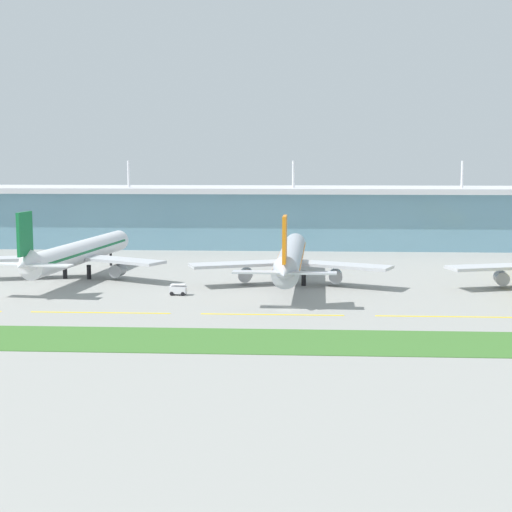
# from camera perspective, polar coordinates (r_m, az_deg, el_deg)

# --- Properties ---
(ground_plane) EXTENTS (600.00, 600.00, 0.00)m
(ground_plane) POSITION_cam_1_polar(r_m,az_deg,el_deg) (156.37, 2.38, -3.94)
(ground_plane) COLOR gray
(terminal_building) EXTENTS (288.00, 34.00, 29.59)m
(terminal_building) POSITION_cam_1_polar(r_m,az_deg,el_deg) (266.40, 2.78, 2.96)
(terminal_building) COLOR #6693A8
(terminal_building) RESTS_ON ground
(airliner_near_middle) EXTENTS (48.53, 68.40, 18.90)m
(airliner_near_middle) POSITION_cam_1_polar(r_m,az_deg,el_deg) (200.89, -12.99, 0.23)
(airliner_near_middle) COLOR silver
(airliner_near_middle) RESTS_ON ground
(airliner_center) EXTENTS (48.78, 70.65, 18.90)m
(airliner_center) POSITION_cam_1_polar(r_m,az_deg,el_deg) (185.87, 2.59, -0.14)
(airliner_center) COLOR #ADB2BC
(airliner_center) RESTS_ON ground
(taxiway_stripe_mid_west) EXTENTS (28.00, 0.70, 0.04)m
(taxiway_stripe_mid_west) POSITION_cam_1_polar(r_m,az_deg,el_deg) (155.57, -11.45, -4.13)
(taxiway_stripe_mid_west) COLOR yellow
(taxiway_stripe_mid_west) RESTS_ON ground
(taxiway_stripe_centre) EXTENTS (28.00, 0.70, 0.04)m
(taxiway_stripe_centre) POSITION_cam_1_polar(r_m,az_deg,el_deg) (150.61, 1.20, -4.36)
(taxiway_stripe_centre) COLOR yellow
(taxiway_stripe_centre) RESTS_ON ground
(taxiway_stripe_mid_east) EXTENTS (28.00, 0.70, 0.04)m
(taxiway_stripe_mid_east) POSITION_cam_1_polar(r_m,az_deg,el_deg) (153.23, 14.05, -4.38)
(taxiway_stripe_mid_east) COLOR yellow
(taxiway_stripe_mid_east) RESTS_ON ground
(grass_verge) EXTENTS (300.00, 18.00, 0.10)m
(grass_verge) POSITION_cam_1_polar(r_m,az_deg,el_deg) (128.94, 2.18, -6.33)
(grass_verge) COLOR #3D702D
(grass_verge) RESTS_ON ground
(baggage_cart) EXTENTS (3.72, 2.20, 2.48)m
(baggage_cart) POSITION_cam_1_polar(r_m,az_deg,el_deg) (172.50, -5.79, -2.49)
(baggage_cart) COLOR silver
(baggage_cart) RESTS_ON ground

